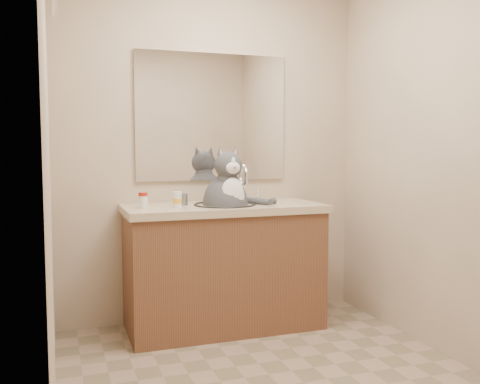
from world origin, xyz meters
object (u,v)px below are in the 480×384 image
Objects in this scene: pill_bottle_redcap at (143,200)px; pill_bottle_orange at (177,200)px; grey_canister at (184,199)px; cat at (227,200)px.

pill_bottle_redcap reaches higher than pill_bottle_orange.
pill_bottle_orange is 0.12m from grey_canister.
pill_bottle_redcap is (-0.56, -0.02, 0.02)m from cat.
cat is 6.07× the size of pill_bottle_orange.
grey_canister is at bearing 17.85° from pill_bottle_redcap.
pill_bottle_redcap is 1.02× the size of pill_bottle_orange.
cat is 0.34m from pill_bottle_orange.
pill_bottle_orange is 1.28× the size of grey_canister.
grey_canister is (-0.27, 0.08, 0.00)m from cat.
grey_canister is at bearing 157.26° from cat.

